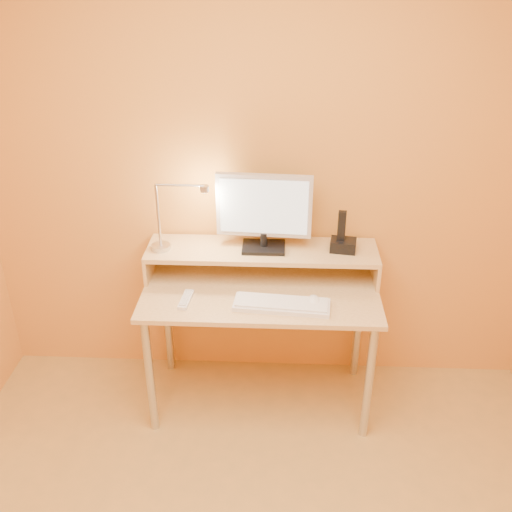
{
  "coord_description": "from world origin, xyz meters",
  "views": [
    {
      "loc": [
        0.1,
        -1.36,
        2.28
      ],
      "look_at": [
        -0.02,
        1.13,
        0.94
      ],
      "focal_mm": 41.12,
      "sensor_mm": 36.0,
      "label": 1
    }
  ],
  "objects_px": {
    "monitor_panel": "(264,206)",
    "lamp_base": "(161,247)",
    "phone_dock": "(343,245)",
    "keyboard": "(282,305)",
    "remote_control": "(186,300)",
    "mouse": "(314,302)"
  },
  "relations": [
    {
      "from": "monitor_panel",
      "to": "keyboard",
      "type": "bearing_deg",
      "value": -68.9
    },
    {
      "from": "monitor_panel",
      "to": "remote_control",
      "type": "xyz_separation_m",
      "value": [
        -0.37,
        -0.28,
        -0.39
      ]
    },
    {
      "from": "phone_dock",
      "to": "keyboard",
      "type": "height_order",
      "value": "phone_dock"
    },
    {
      "from": "lamp_base",
      "to": "keyboard",
      "type": "xyz_separation_m",
      "value": [
        0.63,
        -0.27,
        -0.16
      ]
    },
    {
      "from": "phone_dock",
      "to": "mouse",
      "type": "bearing_deg",
      "value": -110.17
    },
    {
      "from": "monitor_panel",
      "to": "lamp_base",
      "type": "height_order",
      "value": "monitor_panel"
    },
    {
      "from": "mouse",
      "to": "remote_control",
      "type": "xyz_separation_m",
      "value": [
        -0.63,
        0.0,
        -0.01
      ]
    },
    {
      "from": "lamp_base",
      "to": "keyboard",
      "type": "relative_size",
      "value": 0.21
    },
    {
      "from": "mouse",
      "to": "phone_dock",
      "type": "bearing_deg",
      "value": 57.83
    },
    {
      "from": "monitor_panel",
      "to": "phone_dock",
      "type": "distance_m",
      "value": 0.46
    },
    {
      "from": "lamp_base",
      "to": "phone_dock",
      "type": "bearing_deg",
      "value": 1.83
    },
    {
      "from": "lamp_base",
      "to": "phone_dock",
      "type": "relative_size",
      "value": 0.77
    },
    {
      "from": "monitor_panel",
      "to": "lamp_base",
      "type": "relative_size",
      "value": 4.83
    },
    {
      "from": "lamp_base",
      "to": "keyboard",
      "type": "bearing_deg",
      "value": -23.39
    },
    {
      "from": "monitor_panel",
      "to": "mouse",
      "type": "bearing_deg",
      "value": -44.62
    },
    {
      "from": "keyboard",
      "to": "mouse",
      "type": "height_order",
      "value": "mouse"
    },
    {
      "from": "monitor_panel",
      "to": "lamp_base",
      "type": "distance_m",
      "value": 0.58
    },
    {
      "from": "keyboard",
      "to": "mouse",
      "type": "bearing_deg",
      "value": 14.21
    },
    {
      "from": "phone_dock",
      "to": "keyboard",
      "type": "relative_size",
      "value": 0.28
    },
    {
      "from": "phone_dock",
      "to": "remote_control",
      "type": "relative_size",
      "value": 0.77
    },
    {
      "from": "lamp_base",
      "to": "phone_dock",
      "type": "xyz_separation_m",
      "value": [
        0.94,
        0.03,
        0.02
      ]
    },
    {
      "from": "mouse",
      "to": "keyboard",
      "type": "bearing_deg",
      "value": -174.41
    }
  ]
}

